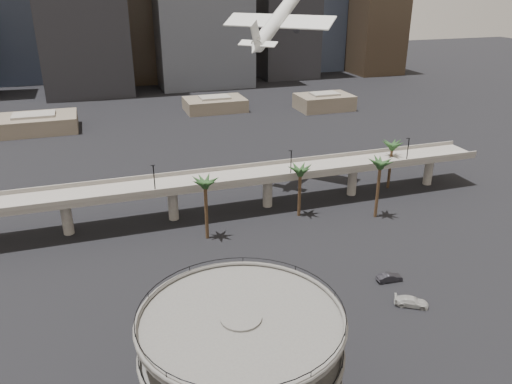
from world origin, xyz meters
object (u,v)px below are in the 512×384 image
object	(u,v)px
car_a	(270,314)
car_b	(389,277)
parking_ramp	(242,365)
car_c	(411,302)
airborne_jet	(279,18)
overpass	(221,182)

from	to	relation	value
car_a	car_b	xyz separation A→B (m)	(23.38, 3.28, 0.07)
parking_ramp	car_b	bearing A→B (deg)	33.49
car_b	parking_ramp	bearing A→B (deg)	127.48
car_b	car_c	bearing A→B (deg)	179.67
parking_ramp	car_c	world-z (taller)	parking_ramp
airborne_jet	car_a	world-z (taller)	airborne_jet
overpass	parking_ramp	bearing A→B (deg)	-102.43
parking_ramp	car_a	distance (m)	23.49
parking_ramp	airborne_jet	bearing A→B (deg)	66.81
overpass	car_b	world-z (taller)	overpass
parking_ramp	airborne_jet	world-z (taller)	airborne_jet
overpass	airborne_jet	size ratio (longest dim) A/B	5.48
car_a	airborne_jet	bearing A→B (deg)	3.82
car_c	overpass	bearing A→B (deg)	55.37
car_b	car_c	distance (m)	7.42
car_a	car_c	xyz separation A→B (m)	(22.82, -4.12, 0.11)
car_b	car_a	bearing A→B (deg)	101.97
airborne_jet	overpass	bearing A→B (deg)	176.83
overpass	car_a	bearing A→B (deg)	-93.85
overpass	car_b	size ratio (longest dim) A/B	28.63
car_a	car_b	distance (m)	23.61
car_c	parking_ramp	bearing A→B (deg)	145.03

